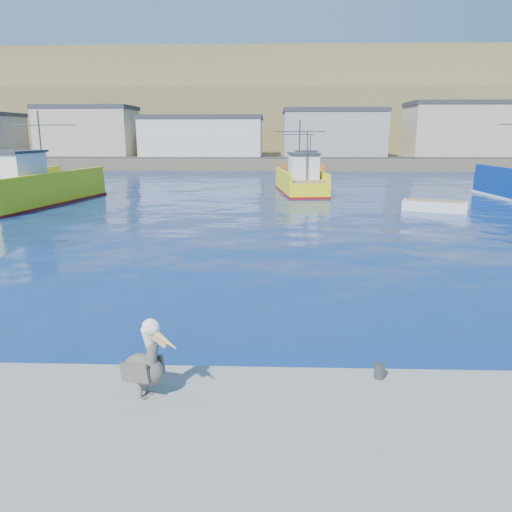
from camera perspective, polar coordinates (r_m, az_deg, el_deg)
The scene contains 8 objects.
ground at distance 13.30m, azimuth -2.21°, elevation -8.67°, with size 260.00×260.00×0.00m, color navy.
dock_bollards at distance 9.91m, azimuth -0.15°, elevation -12.79°, with size 36.20×0.20×0.30m.
far_shore at distance 121.51m, azimuth 1.61°, elevation 15.71°, with size 200.00×81.00×24.00m.
trawler_yellow_a at distance 40.12m, azimuth -24.27°, elevation 7.00°, with size 6.65×13.64×6.74m.
trawler_yellow_b at distance 44.14m, azimuth 5.17°, elevation 8.44°, with size 4.58×9.92×6.30m.
boat_orange at distance 57.84m, azimuth 5.35°, elevation 9.74°, with size 5.11×7.68×5.93m.
skiff_mid at distance 35.60m, azimuth 19.73°, elevation 5.30°, with size 4.33×2.84×0.89m.
pelican at distance 9.22m, azimuth -12.52°, elevation -11.88°, with size 1.18×0.77×1.50m.
Camera 1 is at (0.93, -12.25, 5.10)m, focal length 35.00 mm.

